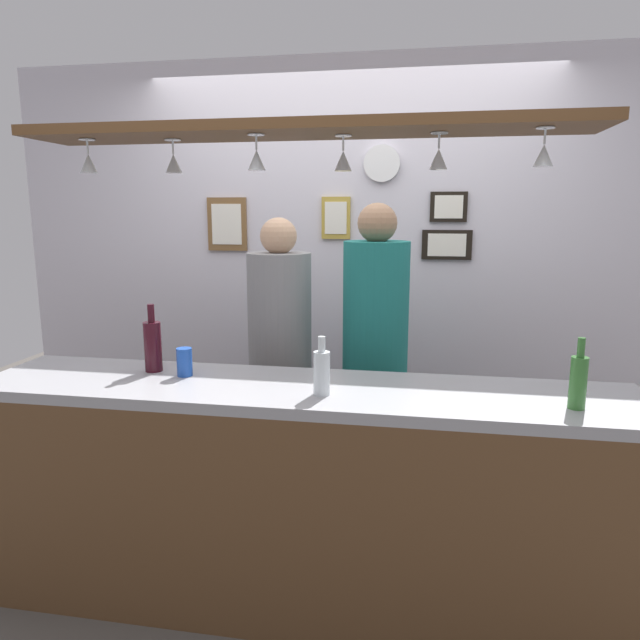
# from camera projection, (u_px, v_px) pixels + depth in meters

# --- Properties ---
(ground_plane) EXTENTS (8.00, 8.00, 0.00)m
(ground_plane) POSITION_uv_depth(u_px,v_px,m) (317.00, 553.00, 2.83)
(ground_plane) COLOR #4C4742
(back_wall) EXTENTS (4.40, 0.06, 2.60)m
(back_wall) POSITION_uv_depth(u_px,v_px,m) (347.00, 270.00, 3.65)
(back_wall) COLOR silver
(back_wall) RESTS_ON ground_plane
(bar_counter) EXTENTS (2.70, 0.55, 0.97)m
(bar_counter) POSITION_uv_depth(u_px,v_px,m) (293.00, 474.00, 2.22)
(bar_counter) COLOR #99999E
(bar_counter) RESTS_ON ground_plane
(overhead_glass_rack) EXTENTS (2.20, 0.36, 0.04)m
(overhead_glass_rack) POSITION_uv_depth(u_px,v_px,m) (302.00, 129.00, 2.17)
(overhead_glass_rack) COLOR brown
(hanging_wineglass_far_left) EXTENTS (0.07, 0.07, 0.13)m
(hanging_wineglass_far_left) POSITION_uv_depth(u_px,v_px,m) (89.00, 162.00, 2.30)
(hanging_wineglass_far_left) COLOR silver
(hanging_wineglass_far_left) RESTS_ON overhead_glass_rack
(hanging_wineglass_left) EXTENTS (0.07, 0.07, 0.13)m
(hanging_wineglass_left) POSITION_uv_depth(u_px,v_px,m) (174.00, 162.00, 2.31)
(hanging_wineglass_left) COLOR silver
(hanging_wineglass_left) RESTS_ON overhead_glass_rack
(hanging_wineglass_center_left) EXTENTS (0.07, 0.07, 0.13)m
(hanging_wineglass_center_left) POSITION_uv_depth(u_px,v_px,m) (257.00, 159.00, 2.16)
(hanging_wineglass_center_left) COLOR silver
(hanging_wineglass_center_left) RESTS_ON overhead_glass_rack
(hanging_wineglass_center) EXTENTS (0.07, 0.07, 0.13)m
(hanging_wineglass_center) POSITION_uv_depth(u_px,v_px,m) (343.00, 160.00, 2.19)
(hanging_wineglass_center) COLOR silver
(hanging_wineglass_center) RESTS_ON overhead_glass_rack
(hanging_wineglass_center_right) EXTENTS (0.07, 0.07, 0.13)m
(hanging_wineglass_center_right) POSITION_uv_depth(u_px,v_px,m) (438.00, 158.00, 2.11)
(hanging_wineglass_center_right) COLOR silver
(hanging_wineglass_center_right) RESTS_ON overhead_glass_rack
(hanging_wineglass_right) EXTENTS (0.07, 0.07, 0.13)m
(hanging_wineglass_right) POSITION_uv_depth(u_px,v_px,m) (544.00, 154.00, 1.98)
(hanging_wineglass_right) COLOR silver
(hanging_wineglass_right) RESTS_ON overhead_glass_rack
(person_left_grey_shirt) EXTENTS (0.34, 0.34, 1.64)m
(person_left_grey_shirt) POSITION_uv_depth(u_px,v_px,m) (280.00, 340.00, 3.06)
(person_left_grey_shirt) COLOR #2D334C
(person_left_grey_shirt) RESTS_ON ground_plane
(person_middle_teal_shirt) EXTENTS (0.34, 0.34, 1.71)m
(person_middle_teal_shirt) POSITION_uv_depth(u_px,v_px,m) (375.00, 335.00, 2.97)
(person_middle_teal_shirt) COLOR #2D334C
(person_middle_teal_shirt) RESTS_ON ground_plane
(bottle_soda_clear) EXTENTS (0.06, 0.06, 0.23)m
(bottle_soda_clear) POSITION_uv_depth(u_px,v_px,m) (322.00, 371.00, 2.18)
(bottle_soda_clear) COLOR silver
(bottle_soda_clear) RESTS_ON bar_counter
(bottle_wine_dark_red) EXTENTS (0.08, 0.08, 0.30)m
(bottle_wine_dark_red) POSITION_uv_depth(u_px,v_px,m) (153.00, 345.00, 2.51)
(bottle_wine_dark_red) COLOR #380F19
(bottle_wine_dark_red) RESTS_ON bar_counter
(bottle_beer_green_import) EXTENTS (0.06, 0.06, 0.26)m
(bottle_beer_green_import) POSITION_uv_depth(u_px,v_px,m) (578.00, 381.00, 2.03)
(bottle_beer_green_import) COLOR #336B2D
(bottle_beer_green_import) RESTS_ON bar_counter
(drink_can) EXTENTS (0.07, 0.07, 0.12)m
(drink_can) POSITION_uv_depth(u_px,v_px,m) (184.00, 362.00, 2.44)
(drink_can) COLOR #1E4CB2
(drink_can) RESTS_ON bar_counter
(picture_frame_caricature) EXTENTS (0.26, 0.02, 0.34)m
(picture_frame_caricature) POSITION_uv_depth(u_px,v_px,m) (227.00, 224.00, 3.69)
(picture_frame_caricature) COLOR brown
(picture_frame_caricature) RESTS_ON back_wall
(picture_frame_crest) EXTENTS (0.18, 0.02, 0.26)m
(picture_frame_crest) POSITION_uv_depth(u_px,v_px,m) (336.00, 218.00, 3.56)
(picture_frame_crest) COLOR #B29338
(picture_frame_crest) RESTS_ON back_wall
(picture_frame_upper_small) EXTENTS (0.22, 0.02, 0.18)m
(picture_frame_upper_small) POSITION_uv_depth(u_px,v_px,m) (449.00, 207.00, 3.43)
(picture_frame_upper_small) COLOR black
(picture_frame_upper_small) RESTS_ON back_wall
(picture_frame_lower_pair) EXTENTS (0.30, 0.02, 0.18)m
(picture_frame_lower_pair) POSITION_uv_depth(u_px,v_px,m) (447.00, 245.00, 3.47)
(picture_frame_lower_pair) COLOR black
(picture_frame_lower_pair) RESTS_ON back_wall
(wall_clock) EXTENTS (0.22, 0.03, 0.22)m
(wall_clock) POSITION_uv_depth(u_px,v_px,m) (382.00, 163.00, 3.44)
(wall_clock) COLOR white
(wall_clock) RESTS_ON back_wall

